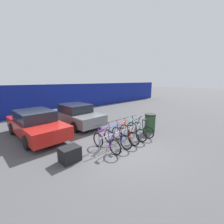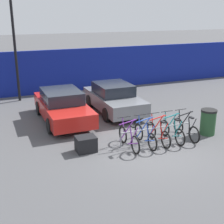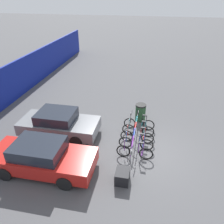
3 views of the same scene
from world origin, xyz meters
TOP-DOWN VIEW (x-y plane):
  - ground_plane at (0.00, 0.00)m, footprint 120.00×120.00m
  - bike_rack at (0.58, 0.68)m, footprint 3.00×0.04m
  - bicycle_purple at (-0.64, 0.53)m, footprint 0.68×1.71m
  - bicycle_blue at (0.03, 0.53)m, footprint 0.68×1.71m
  - bicycle_red at (0.58, 0.53)m, footprint 0.68×1.71m
  - bicycle_teal at (1.18, 0.53)m, footprint 0.68×1.71m
  - bicycle_black at (1.81, 0.53)m, footprint 0.68×1.71m
  - car_red at (-2.12, 4.35)m, footprint 1.91×4.48m
  - car_grey at (0.50, 4.69)m, footprint 1.91×4.14m
  - trash_bin at (2.85, 0.54)m, footprint 0.63×0.63m
  - cargo_crate at (-2.15, 0.86)m, footprint 0.70×0.56m

SIDE VIEW (x-z plane):
  - ground_plane at x=0.00m, z-range 0.00..0.00m
  - cargo_crate at x=-2.15m, z-range 0.00..0.55m
  - bicycle_purple at x=-0.64m, z-range -0.15..0.90m
  - bicycle_blue at x=0.03m, z-range -0.15..0.90m
  - bicycle_red at x=0.58m, z-range -0.15..0.90m
  - bicycle_teal at x=1.18m, z-range -0.15..0.90m
  - bicycle_black at x=1.81m, z-range -0.15..0.90m
  - bike_rack at x=0.58m, z-range 0.19..0.76m
  - trash_bin at x=2.85m, z-range 0.00..1.03m
  - car_grey at x=0.50m, z-range -0.01..1.39m
  - car_red at x=-2.12m, z-range -0.01..1.39m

